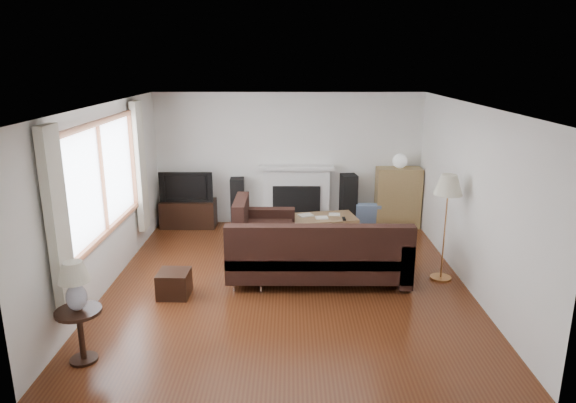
{
  "coord_description": "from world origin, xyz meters",
  "views": [
    {
      "loc": [
        0.03,
        -6.81,
        3.07
      ],
      "look_at": [
        0.0,
        0.3,
        1.1
      ],
      "focal_mm": 32.0,
      "sensor_mm": 36.0,
      "label": 1
    }
  ],
  "objects_px": {
    "side_table": "(81,335)",
    "bookshelf": "(398,197)",
    "tv_stand": "(189,213)",
    "sectional_sofa": "(318,251)",
    "floor_lamp": "(445,228)",
    "coffee_table": "(321,229)"
  },
  "relations": [
    {
      "from": "side_table",
      "to": "bookshelf",
      "type": "bearing_deg",
      "value": 47.3
    },
    {
      "from": "tv_stand",
      "to": "bookshelf",
      "type": "distance_m",
      "value": 3.97
    },
    {
      "from": "tv_stand",
      "to": "bookshelf",
      "type": "relative_size",
      "value": 0.9
    },
    {
      "from": "bookshelf",
      "to": "side_table",
      "type": "relative_size",
      "value": 1.93
    },
    {
      "from": "sectional_sofa",
      "to": "side_table",
      "type": "distance_m",
      "value": 3.3
    },
    {
      "from": "bookshelf",
      "to": "floor_lamp",
      "type": "bearing_deg",
      "value": -86.23
    },
    {
      "from": "sectional_sofa",
      "to": "floor_lamp",
      "type": "height_order",
      "value": "floor_lamp"
    },
    {
      "from": "bookshelf",
      "to": "coffee_table",
      "type": "bearing_deg",
      "value": -149.49
    },
    {
      "from": "bookshelf",
      "to": "tv_stand",
      "type": "bearing_deg",
      "value": -179.5
    },
    {
      "from": "tv_stand",
      "to": "side_table",
      "type": "distance_m",
      "value": 4.53
    },
    {
      "from": "tv_stand",
      "to": "sectional_sofa",
      "type": "xyz_separation_m",
      "value": [
        2.32,
        -2.47,
        0.19
      ]
    },
    {
      "from": "tv_stand",
      "to": "floor_lamp",
      "type": "bearing_deg",
      "value": -30.32
    },
    {
      "from": "bookshelf",
      "to": "coffee_table",
      "type": "distance_m",
      "value": 1.76
    },
    {
      "from": "floor_lamp",
      "to": "side_table",
      "type": "height_order",
      "value": "floor_lamp"
    },
    {
      "from": "tv_stand",
      "to": "bookshelf",
      "type": "xyz_separation_m",
      "value": [
        3.96,
        0.03,
        0.31
      ]
    },
    {
      "from": "floor_lamp",
      "to": "side_table",
      "type": "bearing_deg",
      "value": -154.13
    },
    {
      "from": "tv_stand",
      "to": "coffee_table",
      "type": "distance_m",
      "value": 2.61
    },
    {
      "from": "coffee_table",
      "to": "tv_stand",
      "type": "bearing_deg",
      "value": 150.05
    },
    {
      "from": "coffee_table",
      "to": "floor_lamp",
      "type": "distance_m",
      "value": 2.34
    },
    {
      "from": "side_table",
      "to": "sectional_sofa",
      "type": "bearing_deg",
      "value": 38.62
    },
    {
      "from": "side_table",
      "to": "floor_lamp",
      "type": "bearing_deg",
      "value": 25.87
    },
    {
      "from": "tv_stand",
      "to": "bookshelf",
      "type": "height_order",
      "value": "bookshelf"
    }
  ]
}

